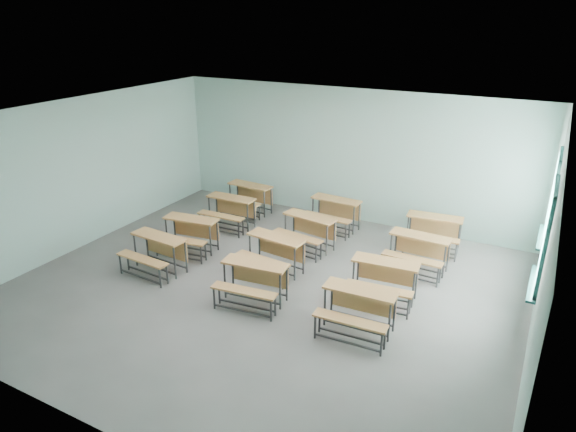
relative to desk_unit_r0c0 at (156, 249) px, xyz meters
The scene contains 13 objects.
room 2.61m from the desk_unit_r0c0, 11.37° to the left, with size 9.04×8.04×3.24m.
desk_unit_r0c0 is the anchor object (origin of this frame).
desk_unit_r0c1 2.30m from the desk_unit_r0c0, ahead, with size 1.25×0.91×0.73m.
desk_unit_r0c2 4.25m from the desk_unit_r0c0, ahead, with size 1.21×0.84×0.73m.
desk_unit_r1c0 1.04m from the desk_unit_r0c0, 89.92° to the left, with size 1.26×0.92×0.73m.
desk_unit_r1c1 2.31m from the desk_unit_r0c0, 27.12° to the left, with size 1.24×0.90×0.73m.
desk_unit_r1c2 4.43m from the desk_unit_r0c0, 13.71° to the left, with size 1.24×0.89×0.73m.
desk_unit_r2c0 2.54m from the desk_unit_r0c0, 89.76° to the left, with size 1.19×0.81×0.73m.
desk_unit_r2c1 3.19m from the desk_unit_r0c0, 47.22° to the left, with size 1.27×0.94×0.73m.
desk_unit_r2c2 5.16m from the desk_unit_r0c0, 28.27° to the left, with size 1.20×0.83×0.73m.
desk_unit_r3c0 3.55m from the desk_unit_r0c0, 91.62° to the left, with size 1.22×0.87×0.73m.
desk_unit_r3c1 4.25m from the desk_unit_r0c0, 57.99° to the left, with size 1.22×0.86×0.73m.
desk_unit_r3c2 5.82m from the desk_unit_r0c0, 38.19° to the left, with size 1.24×0.90×0.73m.
Camera 1 is at (4.34, -7.24, 4.86)m, focal length 32.00 mm.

